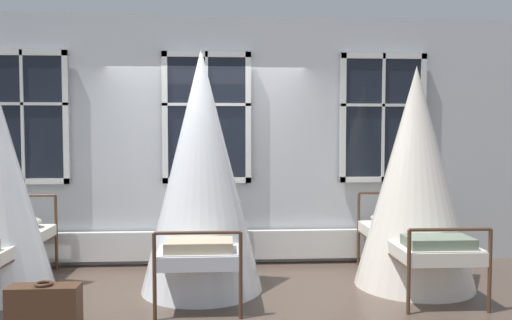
{
  "coord_description": "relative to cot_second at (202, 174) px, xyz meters",
  "views": [
    {
      "loc": [
        0.22,
        -5.37,
        1.65
      ],
      "look_at": [
        0.55,
        -0.01,
        1.38
      ],
      "focal_mm": 35.53,
      "sensor_mm": 36.0,
      "label": 1
    }
  ],
  "objects": [
    {
      "name": "cot_second",
      "position": [
        0.0,
        0.0,
        0.0
      ],
      "size": [
        1.28,
        1.82,
        2.55
      ],
      "rotation": [
        0.0,
        0.0,
        1.57
      ],
      "color": "#4C3323",
      "rests_on": "ground"
    },
    {
      "name": "suitcase_dark",
      "position": [
        -1.21,
        -1.26,
        -1.01
      ],
      "size": [
        0.56,
        0.21,
        0.47
      ],
      "rotation": [
        0.0,
        0.0,
        0.0
      ],
      "color": "#472D1E",
      "rests_on": "ground"
    },
    {
      "name": "back_wall_with_windows",
      "position": [
        0.02,
        1.14,
        0.34
      ],
      "size": [
        8.99,
        0.1,
        3.14
      ],
      "primitive_type": "cube",
      "color": "silver",
      "rests_on": "ground"
    },
    {
      "name": "window_bank",
      "position": [
        0.02,
        1.02,
        -0.19
      ],
      "size": [
        5.6,
        0.1,
        2.61
      ],
      "color": "black",
      "rests_on": "ground"
    },
    {
      "name": "ground",
      "position": [
        0.02,
        0.02,
        -1.23
      ],
      "size": [
        16.05,
        16.05,
        0.0
      ],
      "primitive_type": "plane",
      "color": "#4C3D33"
    },
    {
      "name": "cot_third",
      "position": [
        2.31,
        0.01,
        -0.08
      ],
      "size": [
        1.28,
        1.83,
        2.39
      ],
      "rotation": [
        0.0,
        0.0,
        1.56
      ],
      "color": "#4C3323",
      "rests_on": "ground"
    }
  ]
}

